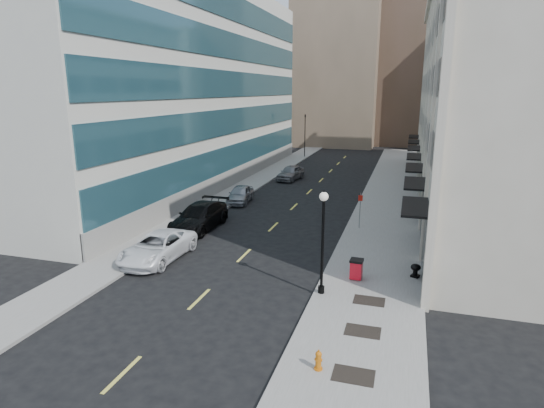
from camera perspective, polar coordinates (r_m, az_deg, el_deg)
The scene contains 23 objects.
ground at distance 20.24m, azimuth -11.64°, elevation -13.98°, with size 160.00×160.00×0.00m, color black.
sidewalk_right at distance 36.80m, azimuth 14.18°, elevation -1.06°, with size 5.00×80.00×0.15m, color gray.
sidewalk_left at distance 39.85m, azimuth -6.32°, elevation 0.44°, with size 3.00×80.00×0.15m, color gray.
building_right at distance 43.32m, azimuth 28.25°, elevation 11.90°, with size 15.30×46.50×18.25m.
building_left at distance 49.27m, azimuth -13.83°, elevation 14.37°, with size 16.14×46.00×20.00m.
skyline_tan_near at distance 84.67m, azimuth 8.46°, elevation 17.06°, with size 14.00×18.00×28.00m, color #887159.
skyline_brown at distance 87.89m, azimuth 17.13°, elevation 18.46°, with size 12.00×16.00×34.00m, color brown.
skyline_tan_far at distance 96.33m, azimuth 3.23°, elevation 15.02°, with size 12.00×14.00×22.00m, color #887159.
skyline_stone at distance 82.08m, azimuth 23.93°, elevation 13.34°, with size 10.00×14.00×20.00m, color beige.
grate_near at distance 16.48m, azimuth 10.18°, elevation -20.40°, with size 1.40×1.00×0.01m, color black.
grate_mid at distance 19.03m, azimuth 11.32°, elevation -15.37°, with size 1.40×1.00×0.01m, color black.
grate_far at distance 21.51m, azimuth 12.09°, elevation -11.78°, with size 1.40×1.00×0.01m, color black.
road_centerline at distance 35.04m, azimuth 1.57°, elevation -1.50°, with size 0.15×68.20×0.01m.
traffic_signal at distance 65.27m, azimuth 4.19°, elevation 10.81°, with size 0.66×0.66×6.98m.
car_white_van at distance 26.73m, azimuth -14.15°, elevation -5.25°, with size 2.55×5.52×1.53m, color white.
car_black_pickup at distance 31.98m, azimuth -9.11°, elevation -1.59°, with size 2.45×6.03×1.75m, color black.
car_silver_sedan at distance 39.16m, azimuth -4.01°, elevation 1.24°, with size 1.73×4.30×1.46m, color #9C9FA5.
car_grey_sedan at distance 49.05m, azimuth 2.36°, elevation 3.94°, with size 1.84×4.58×1.56m, color gray.
fire_hydrant at distance 16.42m, azimuth 5.84°, elevation -18.90°, with size 0.30×0.30×0.74m.
trash_bin at distance 23.47m, azimuth 10.54°, elevation -7.95°, with size 0.67×0.74×1.04m.
lamppost at distance 20.87m, azimuth 6.39°, elevation -3.71°, with size 0.41×0.41×4.98m.
sign_post at distance 31.64m, azimuth 11.00°, elevation -0.20°, with size 0.29×0.07×2.50m.
urn_planter at distance 24.48m, azimuth 17.58°, elevation -7.80°, with size 0.50×0.50×0.70m.
Camera 1 is at (8.85, -15.56, 9.43)m, focal length 30.00 mm.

